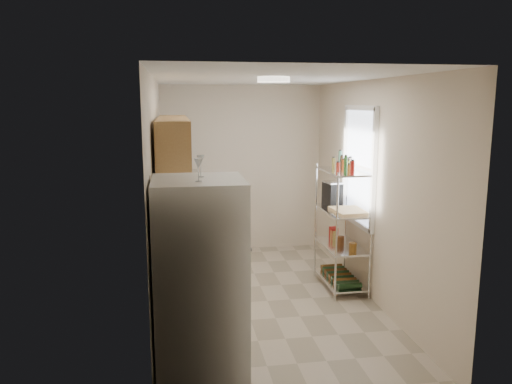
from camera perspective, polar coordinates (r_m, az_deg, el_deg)
The scene contains 16 objects.
room at distance 5.72m, azimuth 1.35°, elevation -0.23°, with size 2.52×4.42×2.62m.
counter_run at distance 6.26m, azimuth -7.81°, elevation -7.40°, with size 0.63×3.51×0.90m.
upper_cabinets at distance 5.65m, azimuth -9.43°, elevation 4.73°, with size 0.33×2.20×0.72m, color tan.
range_hood at distance 6.50m, azimuth -8.84°, elevation 1.72°, with size 0.50×0.60×0.12m, color #B7BABC.
window at distance 6.35m, azimuth 11.70°, elevation 2.89°, with size 0.06×1.00×1.46m, color white.
bakers_rack at distance 6.30m, azimuth 9.86°, elevation -1.18°, with size 0.45×0.90×1.73m.
ceiling_dome at distance 5.34m, azimuth 2.02°, elevation 12.71°, with size 0.34×0.34×0.06m, color white.
refrigerator at distance 4.13m, azimuth -6.40°, elevation -10.59°, with size 0.72×0.72×1.75m, color silver.
wine_glass_a at distance 3.75m, azimuth -6.61°, elevation 2.50°, with size 0.06×0.06×0.18m, color silver, non-canonical shape.
wine_glass_b at distance 3.98m, azimuth -6.34°, elevation 2.94°, with size 0.06×0.06×0.18m, color silver, non-canonical shape.
rice_cooker at distance 6.00m, azimuth -7.89°, elevation -2.68°, with size 0.27×0.27×0.22m, color white.
frying_pan_large at distance 6.42m, azimuth -8.69°, elevation -2.63°, with size 0.26×0.26×0.05m, color black.
frying_pan_small at distance 6.75m, azimuth -8.16°, elevation -1.99°, with size 0.21×0.21×0.04m, color black.
cutting_board at distance 6.21m, azimuth 10.60°, elevation -2.12°, with size 0.38×0.49×0.03m, color tan.
espresso_machine at distance 6.59m, azimuth 8.71°, elevation -0.12°, with size 0.18×0.27×0.31m, color black.
storage_bag at distance 6.71m, azimuth 8.85°, elevation -4.61°, with size 0.09×0.12×0.14m, color maroon.
Camera 1 is at (-1.05, -5.53, 2.34)m, focal length 35.00 mm.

